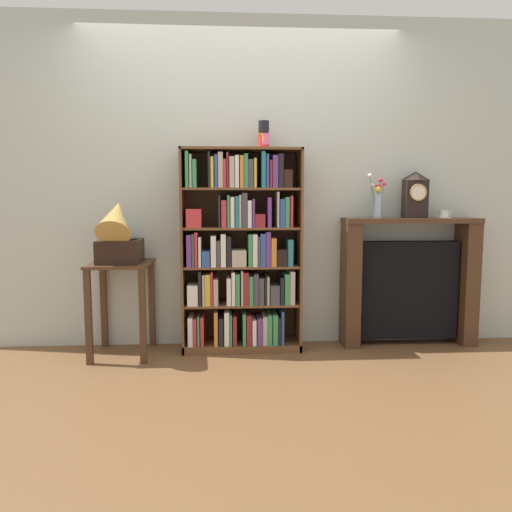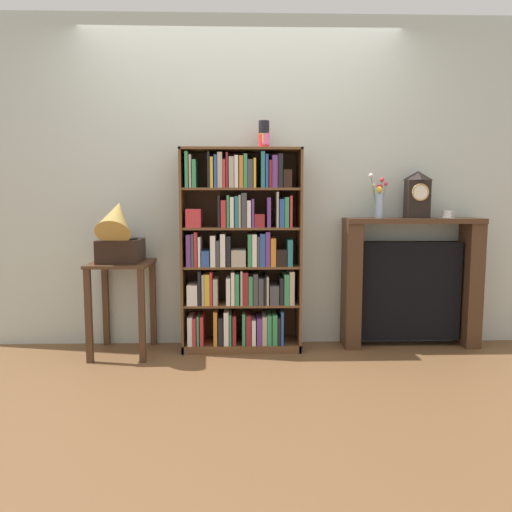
{
  "view_description": "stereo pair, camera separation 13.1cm",
  "coord_description": "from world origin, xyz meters",
  "px_view_note": "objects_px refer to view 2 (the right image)",
  "views": [
    {
      "loc": [
        -0.12,
        -3.65,
        1.16
      ],
      "look_at": [
        0.11,
        0.12,
        0.74
      ],
      "focal_mm": 34.34,
      "sensor_mm": 36.0,
      "label": 1
    },
    {
      "loc": [
        0.01,
        -3.66,
        1.16
      ],
      "look_at": [
        0.11,
        0.12,
        0.74
      ],
      "focal_mm": 34.34,
      "sensor_mm": 36.0,
      "label": 2
    }
  ],
  "objects_px": {
    "cup_stack": "(264,135)",
    "mantel_clock": "(417,195)",
    "fireplace_mantel": "(410,283)",
    "side_table_left": "(122,287)",
    "teacup_with_saucer": "(447,215)",
    "bookshelf": "(242,256)",
    "gramophone": "(119,234)",
    "flower_vase": "(379,200)"
  },
  "relations": [
    {
      "from": "bookshelf",
      "to": "fireplace_mantel",
      "type": "bearing_deg",
      "value": 2.65
    },
    {
      "from": "cup_stack",
      "to": "mantel_clock",
      "type": "distance_m",
      "value": 1.28
    },
    {
      "from": "side_table_left",
      "to": "mantel_clock",
      "type": "xyz_separation_m",
      "value": [
        2.28,
        0.12,
        0.7
      ]
    },
    {
      "from": "fireplace_mantel",
      "to": "flower_vase",
      "type": "height_order",
      "value": "flower_vase"
    },
    {
      "from": "flower_vase",
      "to": "cup_stack",
      "type": "bearing_deg",
      "value": 179.81
    },
    {
      "from": "side_table_left",
      "to": "fireplace_mantel",
      "type": "distance_m",
      "value": 2.26
    },
    {
      "from": "cup_stack",
      "to": "teacup_with_saucer",
      "type": "distance_m",
      "value": 1.56
    },
    {
      "from": "teacup_with_saucer",
      "to": "side_table_left",
      "type": "bearing_deg",
      "value": -177.19
    },
    {
      "from": "bookshelf",
      "to": "mantel_clock",
      "type": "height_order",
      "value": "bookshelf"
    },
    {
      "from": "bookshelf",
      "to": "flower_vase",
      "type": "bearing_deg",
      "value": 2.17
    },
    {
      "from": "fireplace_mantel",
      "to": "teacup_with_saucer",
      "type": "relative_size",
      "value": 8.66
    },
    {
      "from": "mantel_clock",
      "to": "teacup_with_saucer",
      "type": "height_order",
      "value": "mantel_clock"
    },
    {
      "from": "gramophone",
      "to": "mantel_clock",
      "type": "distance_m",
      "value": 2.31
    },
    {
      "from": "bookshelf",
      "to": "gramophone",
      "type": "height_order",
      "value": "bookshelf"
    },
    {
      "from": "gramophone",
      "to": "teacup_with_saucer",
      "type": "height_order",
      "value": "gramophone"
    },
    {
      "from": "teacup_with_saucer",
      "to": "gramophone",
      "type": "bearing_deg",
      "value": -175.91
    },
    {
      "from": "cup_stack",
      "to": "mantel_clock",
      "type": "xyz_separation_m",
      "value": [
        1.2,
        -0.01,
        -0.45
      ]
    },
    {
      "from": "cup_stack",
      "to": "gramophone",
      "type": "bearing_deg",
      "value": -170.39
    },
    {
      "from": "gramophone",
      "to": "teacup_with_saucer",
      "type": "bearing_deg",
      "value": 4.09
    },
    {
      "from": "gramophone",
      "to": "flower_vase",
      "type": "height_order",
      "value": "flower_vase"
    },
    {
      "from": "cup_stack",
      "to": "side_table_left",
      "type": "height_order",
      "value": "cup_stack"
    },
    {
      "from": "fireplace_mantel",
      "to": "teacup_with_saucer",
      "type": "distance_m",
      "value": 0.61
    },
    {
      "from": "mantel_clock",
      "to": "teacup_with_saucer",
      "type": "xyz_separation_m",
      "value": [
        0.24,
        0.0,
        -0.16
      ]
    },
    {
      "from": "mantel_clock",
      "to": "teacup_with_saucer",
      "type": "distance_m",
      "value": 0.29
    },
    {
      "from": "cup_stack",
      "to": "teacup_with_saucer",
      "type": "height_order",
      "value": "cup_stack"
    },
    {
      "from": "flower_vase",
      "to": "bookshelf",
      "type": "bearing_deg",
      "value": -177.83
    },
    {
      "from": "fireplace_mantel",
      "to": "side_table_left",
      "type": "bearing_deg",
      "value": -176.32
    },
    {
      "from": "cup_stack",
      "to": "mantel_clock",
      "type": "bearing_deg",
      "value": -0.25
    },
    {
      "from": "side_table_left",
      "to": "fireplace_mantel",
      "type": "relative_size",
      "value": 0.66
    },
    {
      "from": "bookshelf",
      "to": "teacup_with_saucer",
      "type": "bearing_deg",
      "value": 1.46
    },
    {
      "from": "mantel_clock",
      "to": "flower_vase",
      "type": "relative_size",
      "value": 1.05
    },
    {
      "from": "fireplace_mantel",
      "to": "teacup_with_saucer",
      "type": "xyz_separation_m",
      "value": [
        0.26,
        -0.02,
        0.55
      ]
    },
    {
      "from": "flower_vase",
      "to": "teacup_with_saucer",
      "type": "relative_size",
      "value": 2.79
    },
    {
      "from": "flower_vase",
      "to": "side_table_left",
      "type": "bearing_deg",
      "value": -176.43
    },
    {
      "from": "mantel_clock",
      "to": "flower_vase",
      "type": "distance_m",
      "value": 0.3
    },
    {
      "from": "bookshelf",
      "to": "fireplace_mantel",
      "type": "xyz_separation_m",
      "value": [
        1.35,
        0.06,
        -0.23
      ]
    },
    {
      "from": "side_table_left",
      "to": "fireplace_mantel",
      "type": "xyz_separation_m",
      "value": [
        2.26,
        0.15,
        -0.01
      ]
    },
    {
      "from": "gramophone",
      "to": "teacup_with_saucer",
      "type": "relative_size",
      "value": 4.31
    },
    {
      "from": "side_table_left",
      "to": "gramophone",
      "type": "height_order",
      "value": "gramophone"
    },
    {
      "from": "bookshelf",
      "to": "fireplace_mantel",
      "type": "relative_size",
      "value": 1.45
    },
    {
      "from": "bookshelf",
      "to": "gramophone",
      "type": "xyz_separation_m",
      "value": [
        -0.91,
        -0.14,
        0.19
      ]
    },
    {
      "from": "fireplace_mantel",
      "to": "flower_vase",
      "type": "bearing_deg",
      "value": -175.5
    }
  ]
}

